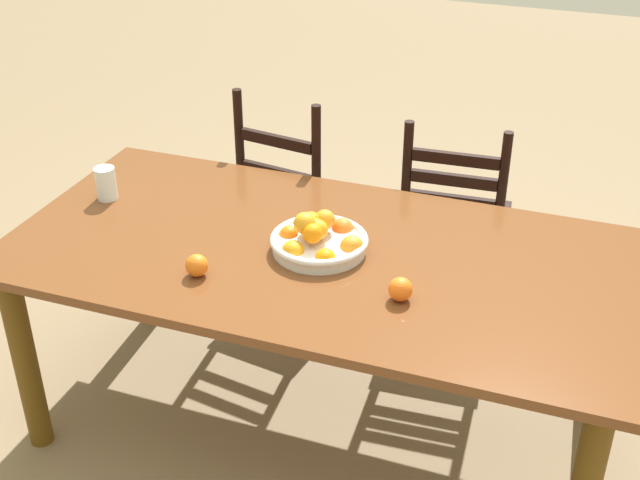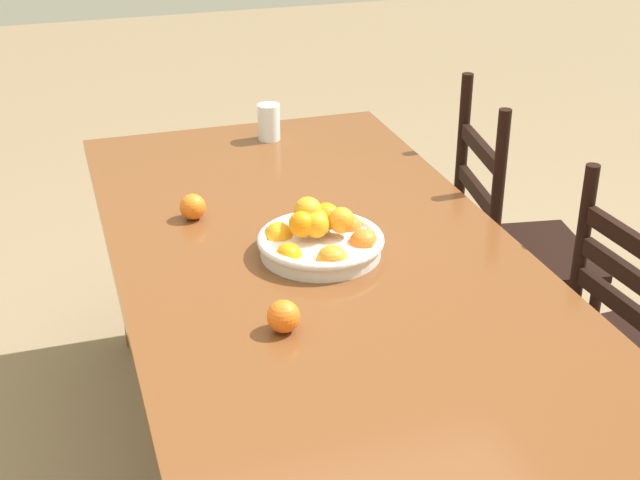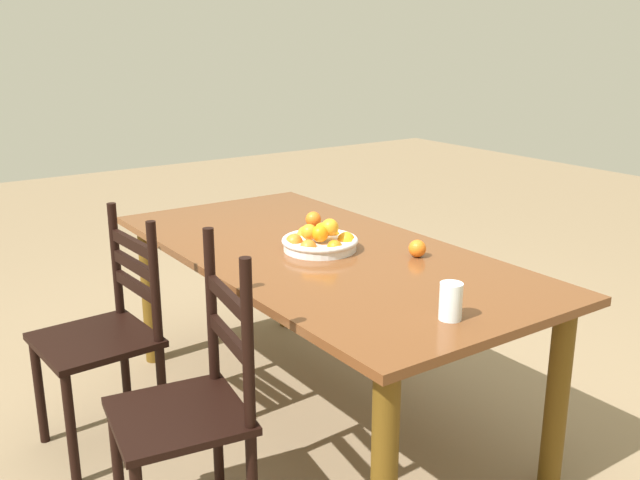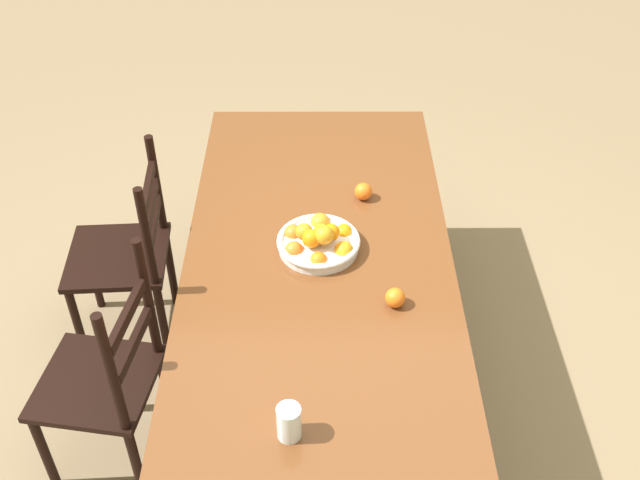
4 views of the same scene
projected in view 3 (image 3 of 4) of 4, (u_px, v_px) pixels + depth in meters
name	position (u px, v px, depth m)	size (l,w,h in m)	color
ground_plane	(320.00, 412.00, 3.05)	(12.00, 12.00, 0.00)	#816C4F
dining_table	(320.00, 273.00, 2.87)	(1.97, 0.98, 0.73)	brown
chair_near_window	(192.00, 409.00, 2.21)	(0.46, 0.46, 0.97)	black
chair_by_cabinet	(106.00, 336.00, 2.70)	(0.43, 0.43, 0.93)	black
fruit_bowl	(320.00, 240.00, 2.83)	(0.31, 0.31, 0.14)	silver
orange_loose_0	(417.00, 248.00, 2.74)	(0.07, 0.07, 0.07)	orange
orange_loose_1	(313.00, 219.00, 3.17)	(0.07, 0.07, 0.07)	orange
drinking_glass	(451.00, 301.00, 2.13)	(0.07, 0.07, 0.12)	silver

